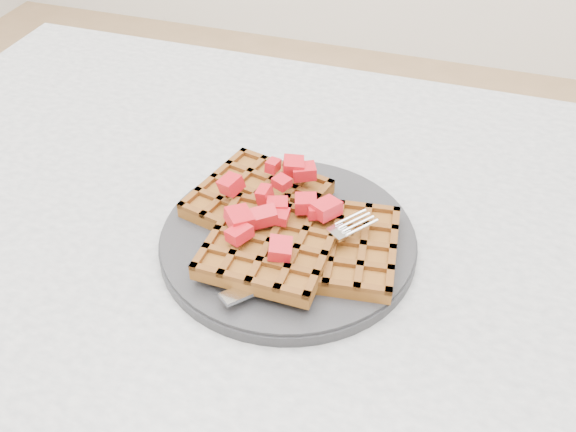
# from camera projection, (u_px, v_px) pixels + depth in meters

# --- Properties ---
(table) EXTENTS (1.20, 0.80, 0.75)m
(table) POSITION_uv_depth(u_px,v_px,m) (323.00, 334.00, 0.71)
(table) COLOR beige
(table) RESTS_ON ground
(plate) EXTENTS (0.26, 0.26, 0.02)m
(plate) POSITION_uv_depth(u_px,v_px,m) (288.00, 240.00, 0.65)
(plate) COLOR #252527
(plate) RESTS_ON table
(waffles) EXTENTS (0.23, 0.21, 0.03)m
(waffles) POSITION_uv_depth(u_px,v_px,m) (287.00, 228.00, 0.64)
(waffles) COLOR brown
(waffles) RESTS_ON plate
(strawberry_pile) EXTENTS (0.15, 0.15, 0.02)m
(strawberry_pile) POSITION_uv_depth(u_px,v_px,m) (288.00, 205.00, 0.62)
(strawberry_pile) COLOR #A50815
(strawberry_pile) RESTS_ON waffles
(fork) EXTENTS (0.13, 0.16, 0.02)m
(fork) POSITION_uv_depth(u_px,v_px,m) (312.00, 260.00, 0.61)
(fork) COLOR silver
(fork) RESTS_ON plate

